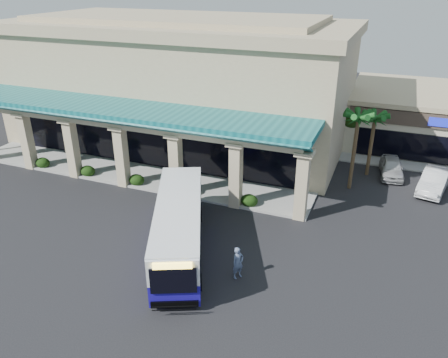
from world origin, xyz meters
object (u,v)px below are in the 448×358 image
at_px(transit_bus, 179,228).
at_px(pedestrian, 238,263).
at_px(car_white, 434,181).
at_px(car_silver, 392,167).

relative_size(transit_bus, pedestrian, 5.99).
bearing_deg(car_white, pedestrian, -111.73).
height_order(transit_bus, pedestrian, transit_bus).
bearing_deg(transit_bus, pedestrian, -39.80).
distance_m(transit_bus, pedestrian, 4.18).
bearing_deg(car_silver, pedestrian, -119.49).
xyz_separation_m(pedestrian, car_white, (9.98, 14.94, -0.11)).
bearing_deg(pedestrian, car_white, -0.29).
relative_size(car_silver, car_white, 0.87).
distance_m(transit_bus, car_white, 19.66).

